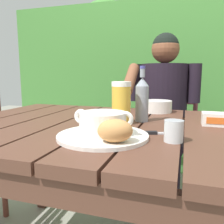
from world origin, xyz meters
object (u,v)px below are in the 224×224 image
object	(u,v)px
serving_plate	(103,136)
diner_bowl	(157,106)
person_eating	(162,108)
beer_glass	(120,103)
table_knife	(156,133)
bread_roll	(115,131)
beer_bottle	(142,99)
chair_near_diner	(164,137)
water_glass_small	(174,131)
soup_bowl	(103,123)
butter_tub	(215,119)

from	to	relation	value
serving_plate	diner_bowl	world-z (taller)	diner_bowl
person_eating	beer_glass	distance (m)	0.73
beer_glass	table_knife	xyz separation A→B (m)	(0.17, -0.13, -0.08)
serving_plate	bread_roll	distance (m)	0.11
beer_bottle	person_eating	bearing A→B (deg)	87.13
chair_near_diner	water_glass_small	xyz separation A→B (m)	(0.12, -1.12, 0.32)
serving_plate	beer_bottle	world-z (taller)	beer_bottle
soup_bowl	butter_tub	distance (m)	0.49
beer_bottle	water_glass_small	world-z (taller)	beer_bottle
beer_glass	water_glass_small	world-z (taller)	beer_glass
person_eating	serving_plate	distance (m)	0.94
beer_bottle	chair_near_diner	bearing A→B (deg)	87.62
soup_bowl	bread_roll	world-z (taller)	soup_bowl
person_eating	bread_roll	world-z (taller)	person_eating
chair_near_diner	table_knife	size ratio (longest dim) A/B	6.67
soup_bowl	beer_glass	distance (m)	0.23
butter_tub	serving_plate	bearing A→B (deg)	-139.72
beer_glass	beer_bottle	size ratio (longest dim) A/B	0.73
person_eating	bread_roll	xyz separation A→B (m)	(-0.04, -1.01, 0.07)
water_glass_small	butter_tub	size ratio (longest dim) A/B	0.67
soup_bowl	bread_roll	distance (m)	0.10
person_eating	water_glass_small	xyz separation A→B (m)	(0.12, -0.92, 0.06)
soup_bowl	water_glass_small	distance (m)	0.22
person_eating	soup_bowl	xyz separation A→B (m)	(-0.10, -0.94, 0.07)
butter_tub	table_knife	size ratio (longest dim) A/B	0.72
serving_plate	butter_tub	distance (m)	0.49
chair_near_diner	person_eating	world-z (taller)	person_eating
bread_roll	table_knife	world-z (taller)	bread_roll
table_knife	person_eating	bearing A→B (deg)	93.96
bread_roll	chair_near_diner	bearing A→B (deg)	87.99
soup_bowl	diner_bowl	bearing A→B (deg)	79.72
bread_roll	person_eating	bearing A→B (deg)	87.76
chair_near_diner	bread_roll	world-z (taller)	chair_near_diner
bread_roll	beer_glass	world-z (taller)	beer_glass
water_glass_small	butter_tub	xyz separation A→B (m)	(0.15, 0.29, -0.01)
butter_tub	beer_glass	bearing A→B (deg)	-167.01
soup_bowl	butter_tub	xyz separation A→B (m)	(0.37, 0.32, -0.02)
bread_roll	water_glass_small	distance (m)	0.19
water_glass_small	table_knife	size ratio (longest dim) A/B	0.48
beer_glass	beer_bottle	world-z (taller)	beer_bottle
person_eating	bread_roll	bearing A→B (deg)	-92.24
person_eating	butter_tub	distance (m)	0.68
beer_bottle	butter_tub	world-z (taller)	beer_bottle
person_eating	chair_near_diner	bearing A→B (deg)	89.18
beer_glass	serving_plate	bearing A→B (deg)	-88.92
person_eating	butter_tub	bearing A→B (deg)	-66.72
chair_near_diner	water_glass_small	size ratio (longest dim) A/B	13.82
chair_near_diner	butter_tub	xyz separation A→B (m)	(0.27, -0.82, 0.31)
chair_near_diner	diner_bowl	distance (m)	0.63
chair_near_diner	diner_bowl	size ratio (longest dim) A/B	5.90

